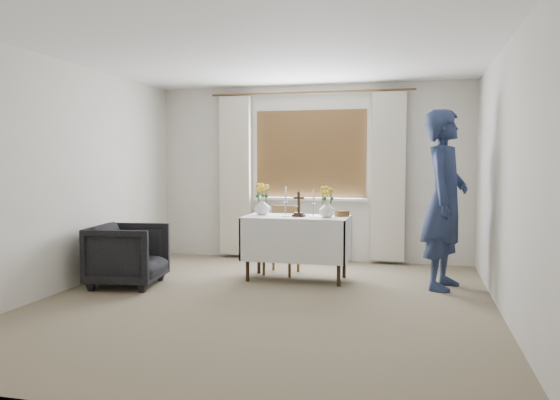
# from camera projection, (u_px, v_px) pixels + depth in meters

# --- Properties ---
(ground) EXTENTS (5.00, 5.00, 0.00)m
(ground) POSITION_uv_depth(u_px,v_px,m) (264.00, 302.00, 5.47)
(ground) COLOR #84795B
(ground) RESTS_ON ground
(altar_table) EXTENTS (1.24, 0.64, 0.76)m
(altar_table) POSITION_uv_depth(u_px,v_px,m) (297.00, 248.00, 6.51)
(altar_table) COLOR white
(altar_table) RESTS_ON ground
(wooden_chair) EXTENTS (0.44, 0.44, 0.86)m
(wooden_chair) POSITION_uv_depth(u_px,v_px,m) (281.00, 240.00, 6.86)
(wooden_chair) COLOR brown
(wooden_chair) RESTS_ON ground
(armchair) EXTENTS (0.87, 0.85, 0.71)m
(armchair) POSITION_uv_depth(u_px,v_px,m) (128.00, 255.00, 6.19)
(armchair) COLOR black
(armchair) RESTS_ON ground
(person) EXTENTS (0.65, 0.82, 1.98)m
(person) POSITION_uv_depth(u_px,v_px,m) (445.00, 200.00, 6.03)
(person) COLOR navy
(person) RESTS_ON ground
(radiator) EXTENTS (1.10, 0.10, 0.60)m
(radiator) POSITION_uv_depth(u_px,v_px,m) (309.00, 240.00, 7.79)
(radiator) COLOR silver
(radiator) RESTS_ON ground
(wooden_cross) EXTENTS (0.15, 0.12, 0.30)m
(wooden_cross) POSITION_uv_depth(u_px,v_px,m) (299.00, 204.00, 6.43)
(wooden_cross) COLOR black
(wooden_cross) RESTS_ON altar_table
(candlestick_left) EXTENTS (0.11, 0.11, 0.35)m
(candlestick_left) POSITION_uv_depth(u_px,v_px,m) (286.00, 201.00, 6.47)
(candlestick_left) COLOR silver
(candlestick_left) RESTS_ON altar_table
(candlestick_right) EXTENTS (0.12, 0.12, 0.32)m
(candlestick_right) POSITION_uv_depth(u_px,v_px,m) (314.00, 203.00, 6.40)
(candlestick_right) COLOR silver
(candlestick_right) RESTS_ON altar_table
(flower_vase_left) EXTENTS (0.25, 0.25, 0.20)m
(flower_vase_left) POSITION_uv_depth(u_px,v_px,m) (262.00, 207.00, 6.67)
(flower_vase_left) COLOR silver
(flower_vase_left) RESTS_ON altar_table
(flower_vase_right) EXTENTS (0.21, 0.21, 0.19)m
(flower_vase_right) POSITION_uv_depth(u_px,v_px,m) (327.00, 209.00, 6.36)
(flower_vase_right) COLOR silver
(flower_vase_right) RESTS_ON altar_table
(wicker_basket) EXTENTS (0.21, 0.21, 0.07)m
(wicker_basket) POSITION_uv_depth(u_px,v_px,m) (342.00, 213.00, 6.50)
(wicker_basket) COLOR brown
(wicker_basket) RESTS_ON altar_table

